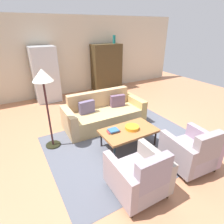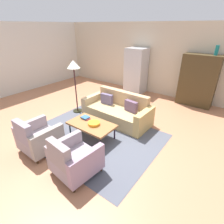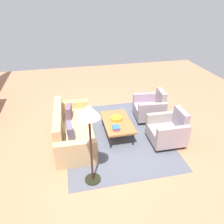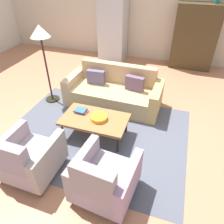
# 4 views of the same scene
# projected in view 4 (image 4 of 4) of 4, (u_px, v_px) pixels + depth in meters

# --- Properties ---
(ground_plane) EXTENTS (11.93, 11.93, 0.00)m
(ground_plane) POSITION_uv_depth(u_px,v_px,m) (108.00, 119.00, 4.50)
(ground_plane) COLOR #B97955
(wall_back) EXTENTS (9.94, 0.12, 2.80)m
(wall_back) POSITION_uv_depth(u_px,v_px,m) (146.00, 13.00, 6.48)
(wall_back) COLOR beige
(wall_back) RESTS_ON ground
(area_rug) EXTENTS (3.40, 2.60, 0.01)m
(area_rug) POSITION_uv_depth(u_px,v_px,m) (97.00, 133.00, 4.13)
(area_rug) COLOR #535763
(area_rug) RESTS_ON ground
(couch) EXTENTS (2.12, 0.95, 0.86)m
(couch) POSITION_uv_depth(u_px,v_px,m) (114.00, 92.00, 4.84)
(couch) COLOR tan
(couch) RESTS_ON ground
(coffee_table) EXTENTS (1.20, 0.70, 0.40)m
(coffee_table) POSITION_uv_depth(u_px,v_px,m) (95.00, 120.00, 3.88)
(coffee_table) COLOR #272126
(coffee_table) RESTS_ON ground
(armchair_left) EXTENTS (0.81, 0.81, 0.88)m
(armchair_left) POSITION_uv_depth(u_px,v_px,m) (28.00, 159.00, 3.15)
(armchair_left) COLOR #3B2A0F
(armchair_left) RESTS_ON ground
(armchair_right) EXTENTS (0.87, 0.87, 0.88)m
(armchair_right) POSITION_uv_depth(u_px,v_px,m) (103.00, 181.00, 2.85)
(armchair_right) COLOR #392B10
(armchair_right) RESTS_ON ground
(fruit_bowl) EXTENTS (0.30, 0.30, 0.07)m
(fruit_bowl) POSITION_uv_depth(u_px,v_px,m) (99.00, 118.00, 3.82)
(fruit_bowl) COLOR orange
(fruit_bowl) RESTS_ON coffee_table
(book_stack) EXTENTS (0.29, 0.19, 0.05)m
(book_stack) POSITION_uv_depth(u_px,v_px,m) (81.00, 111.00, 4.01)
(book_stack) COLOR maroon
(book_stack) RESTS_ON coffee_table
(cabinet) EXTENTS (1.20, 0.51, 1.80)m
(cabinet) POSITION_uv_depth(u_px,v_px,m) (195.00, 38.00, 6.13)
(cabinet) COLOR #41321B
(cabinet) RESTS_ON ground
(refrigerator) EXTENTS (0.80, 0.73, 1.85)m
(refrigerator) POSITION_uv_depth(u_px,v_px,m) (113.00, 30.00, 6.65)
(refrigerator) COLOR #B7BABF
(refrigerator) RESTS_ON ground
(floor_lamp) EXTENTS (0.40, 0.40, 1.72)m
(floor_lamp) POSITION_uv_depth(u_px,v_px,m) (41.00, 39.00, 4.27)
(floor_lamp) COLOR black
(floor_lamp) RESTS_ON ground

